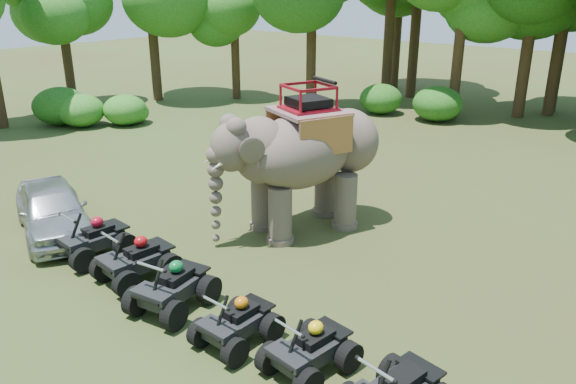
# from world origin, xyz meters

# --- Properties ---
(ground) EXTENTS (110.00, 110.00, 0.00)m
(ground) POSITION_xyz_m (0.00, 0.00, 0.00)
(ground) COLOR #47381E
(ground) RESTS_ON ground
(elephant) EXTENTS (4.00, 5.58, 4.29)m
(elephant) POSITION_xyz_m (-0.99, 3.12, 2.15)
(elephant) COLOR brown
(elephant) RESTS_ON ground
(parked_car) EXTENTS (4.71, 3.21, 1.49)m
(parked_car) POSITION_xyz_m (-6.22, -1.79, 0.74)
(parked_car) COLOR #BABBC1
(parked_car) RESTS_ON ground
(atv_0) EXTENTS (1.45, 1.91, 1.35)m
(atv_0) POSITION_xyz_m (-4.02, -1.90, 0.68)
(atv_0) COLOR black
(atv_0) RESTS_ON ground
(atv_1) EXTENTS (1.49, 1.94, 1.36)m
(atv_1) POSITION_xyz_m (-2.17, -1.90, 0.68)
(atv_1) COLOR black
(atv_1) RESTS_ON ground
(atv_2) EXTENTS (1.62, 2.02, 1.35)m
(atv_2) POSITION_xyz_m (-0.49, -2.17, 0.68)
(atv_2) COLOR black
(atv_2) RESTS_ON ground
(atv_3) EXTENTS (1.21, 1.64, 1.21)m
(atv_3) POSITION_xyz_m (1.49, -2.18, 0.60)
(atv_3) COLOR black
(atv_3) RESTS_ON ground
(atv_4) EXTENTS (1.40, 1.80, 1.24)m
(atv_4) POSITION_xyz_m (3.14, -1.96, 0.62)
(atv_4) COLOR black
(atv_4) RESTS_ON ground
(tree_0) EXTENTS (6.29, 6.29, 8.98)m
(tree_0) POSITION_xyz_m (0.00, 23.34, 4.49)
(tree_0) COLOR #195114
(tree_0) RESTS_ON ground
(tree_23) EXTENTS (5.21, 5.21, 7.45)m
(tree_23) POSITION_xyz_m (-22.02, 8.11, 3.72)
(tree_23) COLOR #195114
(tree_23) RESTS_ON ground
(tree_24) EXTENTS (6.33, 6.33, 9.05)m
(tree_24) POSITION_xyz_m (-19.74, 12.46, 4.52)
(tree_24) COLOR #195114
(tree_24) RESTS_ON ground
(tree_25) EXTENTS (4.67, 4.67, 6.68)m
(tree_25) POSITION_xyz_m (-16.30, 15.84, 3.34)
(tree_25) COLOR #195114
(tree_25) RESTS_ON ground
(tree_26) EXTENTS (5.82, 5.82, 8.31)m
(tree_26) POSITION_xyz_m (-11.14, 16.65, 4.15)
(tree_26) COLOR #195114
(tree_26) RESTS_ON ground
(tree_27) EXTENTS (6.41, 6.41, 9.16)m
(tree_27) POSITION_xyz_m (-8.88, 21.19, 4.58)
(tree_27) COLOR #195114
(tree_27) RESTS_ON ground
(tree_28) EXTENTS (5.98, 5.98, 8.54)m
(tree_28) POSITION_xyz_m (-3.93, 19.87, 4.27)
(tree_28) COLOR #195114
(tree_28) RESTS_ON ground
(tree_31) EXTENTS (6.99, 6.99, 9.99)m
(tree_31) POSITION_xyz_m (-8.21, 23.15, 5.00)
(tree_31) COLOR #195114
(tree_31) RESTS_ON ground
(tree_32) EXTENTS (7.08, 7.08, 10.12)m
(tree_32) POSITION_xyz_m (-1.10, 21.86, 5.06)
(tree_32) COLOR #195114
(tree_32) RESTS_ON ground
(tree_38) EXTENTS (7.20, 7.20, 10.29)m
(tree_38) POSITION_xyz_m (-10.62, 25.25, 5.14)
(tree_38) COLOR #195114
(tree_38) RESTS_ON ground
(tree_42) EXTENTS (6.60, 6.60, 9.43)m
(tree_42) POSITION_xyz_m (-0.21, 24.49, 4.72)
(tree_42) COLOR #195114
(tree_42) RESTS_ON ground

